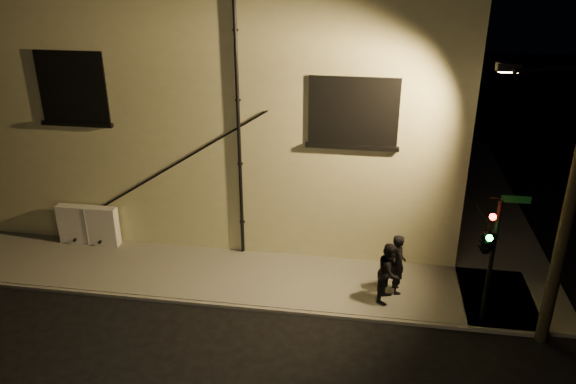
% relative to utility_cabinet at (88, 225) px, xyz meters
% --- Properties ---
extents(ground, '(90.00, 90.00, 0.00)m').
position_rel_utility_cabinet_xyz_m(ground, '(7.04, -2.70, -0.80)').
color(ground, black).
extents(sidewalk, '(21.00, 16.00, 0.12)m').
position_rel_utility_cabinet_xyz_m(sidewalk, '(8.26, 1.69, -0.74)').
color(sidewalk, slate).
rests_on(sidewalk, ground).
extents(building, '(16.20, 12.23, 8.80)m').
position_rel_utility_cabinet_xyz_m(building, '(4.04, 6.29, 3.61)').
color(building, beige).
rests_on(building, ground).
extents(utility_cabinet, '(2.05, 0.35, 1.35)m').
position_rel_utility_cabinet_xyz_m(utility_cabinet, '(0.00, 0.00, 0.00)').
color(utility_cabinet, silver).
rests_on(utility_cabinet, sidewalk).
extents(pedestrian_a, '(0.56, 0.74, 1.82)m').
position_rel_utility_cabinet_xyz_m(pedestrian_a, '(10.16, -1.35, 0.23)').
color(pedestrian_a, black).
rests_on(pedestrian_a, sidewalk).
extents(pedestrian_b, '(0.91, 1.03, 1.77)m').
position_rel_utility_cabinet_xyz_m(pedestrian_b, '(9.92, -1.80, 0.21)').
color(pedestrian_b, black).
rests_on(pedestrian_b, sidewalk).
extents(traffic_signal, '(1.28, 2.15, 3.64)m').
position_rel_utility_cabinet_xyz_m(traffic_signal, '(12.23, -2.46, 1.78)').
color(traffic_signal, black).
rests_on(traffic_signal, sidewalk).
extents(streetlamp_pole, '(2.03, 1.39, 7.38)m').
position_rel_utility_cabinet_xyz_m(streetlamp_pole, '(13.76, -2.80, 3.11)').
color(streetlamp_pole, black).
rests_on(streetlamp_pole, ground).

